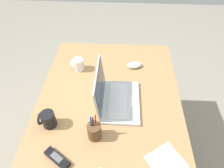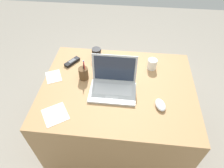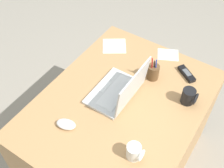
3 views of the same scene
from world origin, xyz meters
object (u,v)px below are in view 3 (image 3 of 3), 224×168
coffee_mug_tall (134,152)px  cordless_phone (187,74)px  laptop (120,90)px  computer_mouse (66,124)px  pen_holder (153,72)px  coffee_mug_white (189,96)px

coffee_mug_tall → cordless_phone: (-0.67, -0.01, -0.03)m
laptop → computer_mouse: laptop is taller
computer_mouse → cordless_phone: computer_mouse is taller
pen_holder → cordless_phone: bearing=129.0°
laptop → pen_holder: laptop is taller
coffee_mug_tall → pen_holder: (-0.53, -0.18, 0.01)m
coffee_mug_tall → cordless_phone: bearing=-179.3°
coffee_mug_tall → pen_holder: size_ratio=0.51×
computer_mouse → pen_holder: (-0.58, 0.22, 0.03)m
laptop → coffee_mug_tall: (0.29, 0.27, -0.01)m
laptop → pen_holder: size_ratio=1.94×
coffee_mug_white → cordless_phone: (-0.20, -0.09, -0.04)m
pen_holder → coffee_mug_tall: bearing=18.5°
coffee_mug_white → coffee_mug_tall: size_ratio=1.12×
coffee_mug_tall → computer_mouse: bearing=-83.3°
cordless_phone → pen_holder: size_ratio=0.83×
laptop → pen_holder: (-0.24, 0.09, 0.00)m
cordless_phone → pen_holder: pen_holder is taller
laptop → coffee_mug_tall: bearing=42.8°
cordless_phone → pen_holder: bearing=-51.0°
coffee_mug_white → pen_holder: pen_holder is taller
coffee_mug_white → pen_holder: (-0.06, -0.26, 0.00)m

